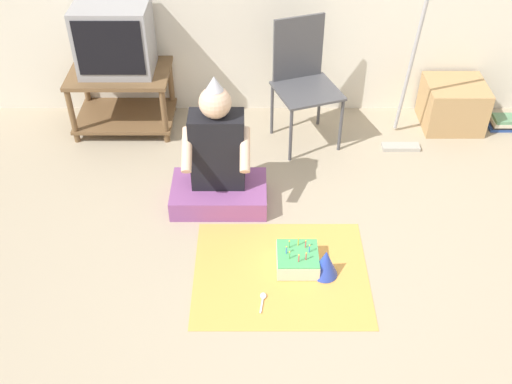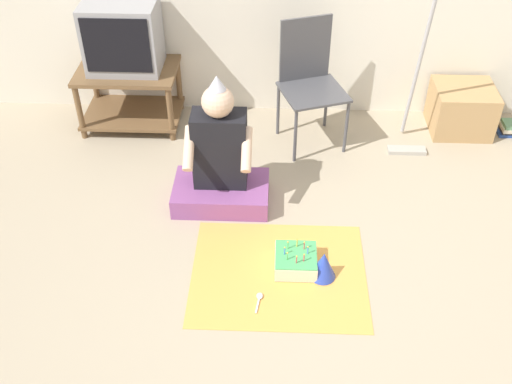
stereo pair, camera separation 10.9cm
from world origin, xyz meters
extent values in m
plane|color=tan|center=(0.00, 0.00, 0.00)|extent=(16.00, 16.00, 0.00)
cube|color=brown|center=(-1.37, 1.86, 0.46)|extent=(0.75, 0.52, 0.03)
cube|color=brown|center=(-1.37, 1.86, 0.08)|extent=(0.75, 0.52, 0.02)
cylinder|color=brown|center=(-1.71, 1.64, 0.24)|extent=(0.04, 0.04, 0.47)
cylinder|color=brown|center=(-1.03, 1.64, 0.24)|extent=(0.04, 0.04, 0.47)
cylinder|color=brown|center=(-1.71, 2.09, 0.24)|extent=(0.04, 0.04, 0.47)
cylinder|color=brown|center=(-1.03, 2.09, 0.24)|extent=(0.04, 0.04, 0.47)
cube|color=#99999E|center=(-1.37, 1.89, 0.72)|extent=(0.53, 0.39, 0.50)
cube|color=black|center=(-1.37, 1.69, 0.74)|extent=(0.47, 0.01, 0.40)
cube|color=#4C4C51|center=(0.02, 1.64, 0.43)|extent=(0.55, 0.54, 0.02)
cube|color=#4C4C51|center=(-0.05, 1.82, 0.67)|extent=(0.37, 0.15, 0.48)
cylinder|color=#4C4C51|center=(-0.10, 1.39, 0.22)|extent=(0.02, 0.02, 0.43)
cylinder|color=#4C4C51|center=(0.27, 1.52, 0.22)|extent=(0.02, 0.02, 0.43)
cylinder|color=#4C4C51|center=(-0.23, 1.75, 0.22)|extent=(0.02, 0.02, 0.43)
cylinder|color=#4C4C51|center=(0.14, 1.88, 0.22)|extent=(0.02, 0.02, 0.43)
cube|color=tan|center=(1.18, 1.88, 0.18)|extent=(0.45, 0.42, 0.35)
cube|color=#B2ADA3|center=(0.74, 1.54, 0.01)|extent=(0.28, 0.09, 0.03)
cylinder|color=#B7B7BC|center=(0.74, 1.66, 0.63)|extent=(0.03, 0.27, 1.21)
cube|color=#284793|center=(1.57, 1.81, 0.01)|extent=(0.20, 0.13, 0.02)
cube|color=#333338|center=(1.58, 1.81, 0.03)|extent=(0.17, 0.12, 0.02)
cube|color=beige|center=(1.59, 1.81, 0.06)|extent=(0.18, 0.15, 0.03)
cube|color=#60936B|center=(1.59, 1.81, 0.09)|extent=(0.17, 0.14, 0.03)
cube|color=#8C4C8C|center=(-0.59, 0.91, 0.07)|extent=(0.63, 0.40, 0.14)
cube|color=black|center=(-0.59, 0.95, 0.40)|extent=(0.34, 0.20, 0.51)
sphere|color=beige|center=(-0.59, 0.95, 0.74)|extent=(0.20, 0.20, 0.20)
cone|color=silver|center=(-0.59, 0.95, 0.87)|extent=(0.11, 0.11, 0.09)
cylinder|color=beige|center=(-0.77, 0.84, 0.48)|extent=(0.06, 0.27, 0.21)
cylinder|color=beige|center=(-0.42, 0.84, 0.48)|extent=(0.06, 0.27, 0.21)
cube|color=#EFA84C|center=(-0.20, 0.27, 0.00)|extent=(1.02, 0.85, 0.01)
cube|color=#F4E0C6|center=(-0.11, 0.32, 0.05)|extent=(0.25, 0.25, 0.09)
cube|color=#4CB266|center=(-0.11, 0.32, 0.10)|extent=(0.24, 0.24, 0.01)
cylinder|color=#4C7FE5|center=(-0.04, 0.33, 0.13)|extent=(0.01, 0.01, 0.06)
sphere|color=#FFCC4C|center=(-0.04, 0.33, 0.16)|extent=(0.01, 0.01, 0.01)
cylinder|color=#EA4C4C|center=(-0.06, 0.37, 0.13)|extent=(0.01, 0.01, 0.06)
sphere|color=#FFCC4C|center=(-0.06, 0.37, 0.16)|extent=(0.01, 0.01, 0.01)
cylinder|color=yellow|center=(-0.10, 0.39, 0.13)|extent=(0.01, 0.01, 0.06)
sphere|color=#FFCC4C|center=(-0.10, 0.39, 0.16)|extent=(0.01, 0.01, 0.01)
cylinder|color=#66C666|center=(-0.15, 0.37, 0.13)|extent=(0.01, 0.01, 0.06)
sphere|color=#FFCC4C|center=(-0.15, 0.37, 0.16)|extent=(0.01, 0.01, 0.01)
cylinder|color=#4C7FE5|center=(-0.17, 0.32, 0.13)|extent=(0.01, 0.01, 0.06)
sphere|color=#FFCC4C|center=(-0.17, 0.32, 0.16)|extent=(0.01, 0.01, 0.01)
cylinder|color=#66C666|center=(-0.16, 0.28, 0.13)|extent=(0.01, 0.01, 0.06)
sphere|color=#FFCC4C|center=(-0.16, 0.28, 0.16)|extent=(0.01, 0.01, 0.01)
cylinder|color=#EA4C4C|center=(-0.10, 0.25, 0.13)|extent=(0.01, 0.01, 0.06)
sphere|color=#FFCC4C|center=(-0.10, 0.25, 0.16)|extent=(0.01, 0.01, 0.01)
cylinder|color=#EA4C4C|center=(-0.06, 0.27, 0.13)|extent=(0.01, 0.01, 0.06)
sphere|color=#FFCC4C|center=(-0.06, 0.27, 0.16)|extent=(0.01, 0.01, 0.01)
cone|color=blue|center=(0.05, 0.26, 0.10)|extent=(0.15, 0.15, 0.18)
ellipsoid|color=white|center=(-0.31, 0.08, 0.01)|extent=(0.04, 0.05, 0.01)
cube|color=white|center=(-0.32, 0.01, 0.01)|extent=(0.02, 0.10, 0.01)
camera|label=1|loc=(-0.35, -2.15, 2.59)|focal=42.00mm
camera|label=2|loc=(-0.24, -2.15, 2.59)|focal=42.00mm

